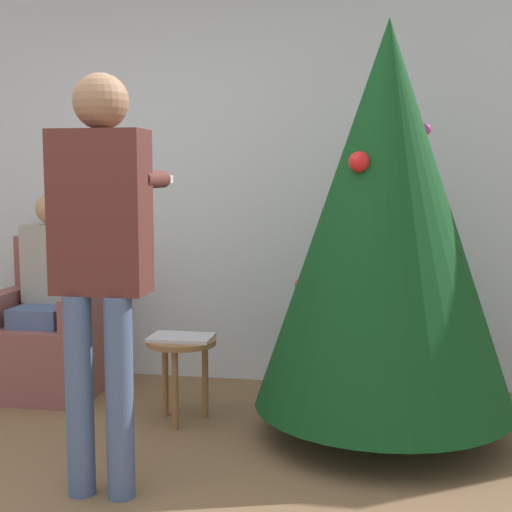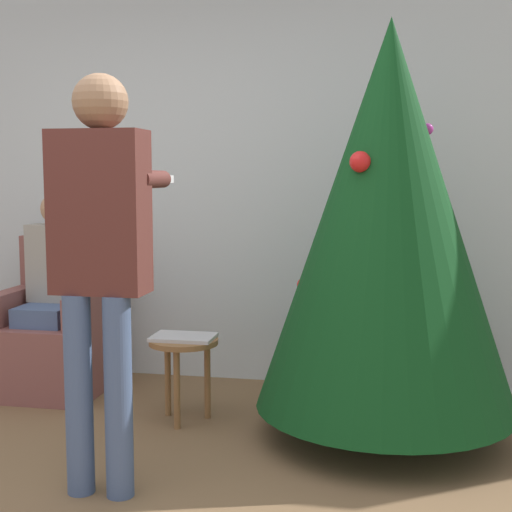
{
  "view_description": "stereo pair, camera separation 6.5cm",
  "coord_description": "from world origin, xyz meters",
  "px_view_note": "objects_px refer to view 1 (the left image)",
  "views": [
    {
      "loc": [
        1.27,
        -2.47,
        1.39
      ],
      "look_at": [
        0.7,
        0.81,
        1.01
      ],
      "focal_mm": 50.0,
      "sensor_mm": 36.0,
      "label": 1
    },
    {
      "loc": [
        1.33,
        -2.45,
        1.39
      ],
      "look_at": [
        0.7,
        0.81,
        1.01
      ],
      "focal_mm": 50.0,
      "sensor_mm": 36.0,
      "label": 2
    }
  ],
  "objects_px": {
    "armchair": "(52,338)",
    "person_seated": "(48,284)",
    "side_stool": "(182,353)",
    "christmas_tree": "(386,217)",
    "person_standing": "(101,243)"
  },
  "relations": [
    {
      "from": "side_stool",
      "to": "armchair",
      "type": "bearing_deg",
      "value": 156.54
    },
    {
      "from": "person_seated",
      "to": "side_stool",
      "type": "height_order",
      "value": "person_seated"
    },
    {
      "from": "person_standing",
      "to": "side_stool",
      "type": "distance_m",
      "value": 1.16
    },
    {
      "from": "christmas_tree",
      "to": "armchair",
      "type": "relative_size",
      "value": 2.21
    },
    {
      "from": "christmas_tree",
      "to": "person_standing",
      "type": "distance_m",
      "value": 1.49
    },
    {
      "from": "armchair",
      "to": "person_seated",
      "type": "xyz_separation_m",
      "value": [
        0.0,
        -0.03,
        0.36
      ]
    },
    {
      "from": "person_seated",
      "to": "side_stool",
      "type": "relative_size",
      "value": 2.69
    },
    {
      "from": "side_stool",
      "to": "christmas_tree",
      "type": "bearing_deg",
      "value": -1.96
    },
    {
      "from": "christmas_tree",
      "to": "side_stool",
      "type": "bearing_deg",
      "value": 178.04
    },
    {
      "from": "christmas_tree",
      "to": "person_seated",
      "type": "bearing_deg",
      "value": 168.17
    },
    {
      "from": "side_stool",
      "to": "person_standing",
      "type": "bearing_deg",
      "value": -95.44
    },
    {
      "from": "armchair",
      "to": "christmas_tree",
      "type": "bearing_deg",
      "value": -12.52
    },
    {
      "from": "armchair",
      "to": "person_standing",
      "type": "xyz_separation_m",
      "value": [
        0.9,
        -1.35,
        0.75
      ]
    },
    {
      "from": "armchair",
      "to": "side_stool",
      "type": "relative_size",
      "value": 2.08
    },
    {
      "from": "person_standing",
      "to": "armchair",
      "type": "bearing_deg",
      "value": 123.76
    }
  ]
}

